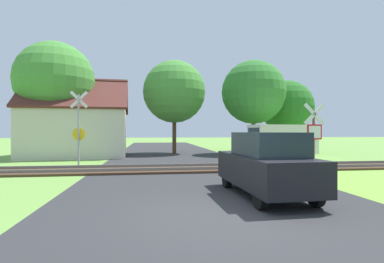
# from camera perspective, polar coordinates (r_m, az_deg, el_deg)

# --- Properties ---
(ground_plane) EXTENTS (160.00, 160.00, 0.00)m
(ground_plane) POSITION_cam_1_polar(r_m,az_deg,el_deg) (6.77, 6.02, -15.46)
(ground_plane) COLOR #6B9942
(road_asphalt) EXTENTS (8.33, 80.00, 0.01)m
(road_asphalt) POSITION_cam_1_polar(r_m,az_deg,el_deg) (8.67, 2.76, -11.99)
(road_asphalt) COLOR #2D2D30
(road_asphalt) RESTS_ON ground
(rail_track) EXTENTS (60.00, 2.60, 0.22)m
(rail_track) POSITION_cam_1_polar(r_m,az_deg,el_deg) (14.08, -1.47, -7.11)
(rail_track) COLOR #422D1E
(rail_track) RESTS_ON ground
(stop_sign_near) EXTENTS (0.88, 0.15, 2.93)m
(stop_sign_near) POSITION_cam_1_polar(r_m,az_deg,el_deg) (12.88, 22.22, -0.59)
(stop_sign_near) COLOR brown
(stop_sign_near) RESTS_ON ground
(crossing_sign_far) EXTENTS (0.88, 0.14, 3.84)m
(crossing_sign_far) POSITION_cam_1_polar(r_m,az_deg,el_deg) (15.97, -20.77, 0.98)
(crossing_sign_far) COLOR #9E9EA5
(crossing_sign_far) RESTS_ON ground
(house) EXTENTS (7.48, 7.23, 5.68)m
(house) POSITION_cam_1_polar(r_m,az_deg,el_deg) (23.32, -20.81, 0.19)
(house) COLOR beige
(house) RESTS_ON ground
(tree_far) EXTENTS (4.78, 4.78, 6.42)m
(tree_far) POSITION_cam_1_polar(r_m,az_deg,el_deg) (28.58, 17.60, 4.49)
(tree_far) COLOR #513823
(tree_far) RESTS_ON ground
(tree_left) EXTENTS (5.37, 5.37, 8.02)m
(tree_left) POSITION_cam_1_polar(r_m,az_deg,el_deg) (23.17, -24.65, 8.76)
(tree_left) COLOR #513823
(tree_left) RESTS_ON ground
(tree_center) EXTENTS (5.07, 5.07, 7.57)m
(tree_center) POSITION_cam_1_polar(r_m,az_deg,el_deg) (24.58, -3.39, 7.55)
(tree_center) COLOR #513823
(tree_center) RESTS_ON ground
(tree_right) EXTENTS (5.09, 5.09, 7.50)m
(tree_right) POSITION_cam_1_polar(r_m,az_deg,el_deg) (24.69, 11.63, 7.33)
(tree_right) COLOR #513823
(tree_right) RESTS_ON ground
(mail_truck) EXTENTS (5.09, 2.44, 2.24)m
(mail_truck) POSITION_cam_1_polar(r_m,az_deg,el_deg) (20.62, 16.43, -1.55)
(mail_truck) COLOR silver
(mail_truck) RESTS_ON ground
(parked_car) EXTENTS (1.76, 4.05, 1.78)m
(parked_car) POSITION_cam_1_polar(r_m,az_deg,el_deg) (8.62, 13.83, -6.06)
(parked_car) COLOR black
(parked_car) RESTS_ON ground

